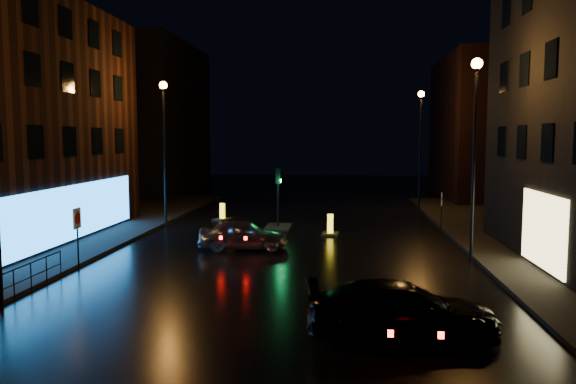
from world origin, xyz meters
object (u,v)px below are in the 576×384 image
at_px(silver_hatchback, 243,235).
at_px(bollard_far, 222,216).
at_px(road_sign_left, 77,224).
at_px(traffic_signal, 278,219).
at_px(dark_sedan, 402,310).
at_px(bollard_near, 330,230).
at_px(road_sign_right, 441,202).

height_order(silver_hatchback, bollard_far, silver_hatchback).
bearing_deg(road_sign_left, traffic_signal, 56.95).
distance_m(silver_hatchback, dark_sedan, 12.50).
relative_size(silver_hatchback, bollard_near, 3.02).
bearing_deg(silver_hatchback, traffic_signal, -13.40).
bearing_deg(traffic_signal, bollard_near, -33.69).
xyz_separation_m(silver_hatchback, road_sign_right, (10.00, 6.06, 0.93)).
relative_size(silver_hatchback, road_sign_left, 1.68).
relative_size(bollard_near, road_sign_right, 0.62).
relative_size(dark_sedan, bollard_far, 3.49).
height_order(bollard_near, road_sign_left, road_sign_left).
bearing_deg(road_sign_right, traffic_signal, 5.95).
bearing_deg(road_sign_right, dark_sedan, 84.73).
xyz_separation_m(dark_sedan, road_sign_right, (3.90, 16.98, 0.90)).
bearing_deg(bollard_near, silver_hatchback, -127.10).
bearing_deg(dark_sedan, traffic_signal, 10.55).
relative_size(bollard_near, bollard_far, 0.95).
distance_m(traffic_signal, silver_hatchback, 6.40).
distance_m(dark_sedan, road_sign_right, 17.44).
bearing_deg(silver_hatchback, road_sign_left, 122.18).
height_order(traffic_signal, bollard_near, traffic_signal).
bearing_deg(silver_hatchback, bollard_near, -47.58).
bearing_deg(bollard_far, silver_hatchback, -49.31).
distance_m(dark_sedan, bollard_far, 22.04).
xyz_separation_m(bollard_near, road_sign_right, (6.07, 1.74, 1.38)).
distance_m(silver_hatchback, road_sign_left, 7.39).
relative_size(silver_hatchback, dark_sedan, 0.82).
distance_m(silver_hatchback, road_sign_right, 11.73).
bearing_deg(bollard_far, traffic_signal, -13.52).
distance_m(traffic_signal, dark_sedan, 18.02).
relative_size(dark_sedan, road_sign_left, 2.05).
bearing_deg(road_sign_right, road_sign_left, 41.31).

